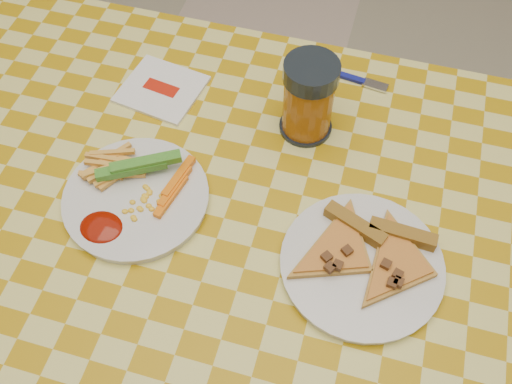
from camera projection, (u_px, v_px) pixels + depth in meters
table at (251, 269)px, 0.88m from camera, size 1.28×0.88×0.76m
plate_left at (136, 199)px, 0.85m from camera, size 0.22×0.22×0.01m
plate_right at (361, 265)px, 0.79m from camera, size 0.29×0.29×0.01m
fries_veggies at (133, 183)px, 0.85m from camera, size 0.19×0.18×0.04m
pizza_slices at (367, 253)px, 0.79m from camera, size 0.23×0.21×0.02m
drink_glass at (308, 99)px, 0.88m from camera, size 0.09×0.09×0.14m
napkin at (161, 89)px, 0.98m from camera, size 0.15×0.14×0.01m
fork at (351, 78)px, 0.99m from camera, size 0.14×0.03×0.01m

